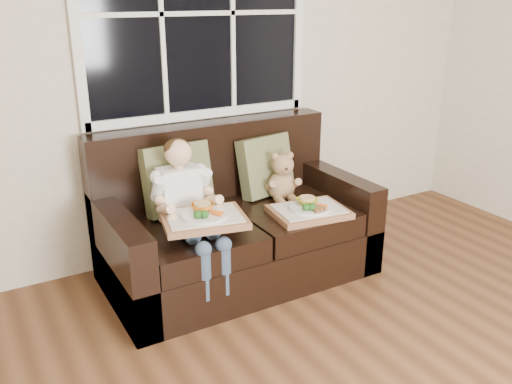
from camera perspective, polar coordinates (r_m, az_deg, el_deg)
window_back at (r=3.69m, az=-6.21°, el=18.20°), size 1.62×0.04×1.37m
loveseat at (r=3.58m, az=-2.38°, el=-3.92°), size 1.70×0.92×0.96m
pillow_left at (r=3.46m, az=-8.28°, el=1.39°), size 0.45×0.22×0.45m
pillow_right at (r=3.74m, az=1.02°, el=2.78°), size 0.43×0.26×0.42m
child at (r=3.22m, az=-7.36°, el=-0.74°), size 0.36×0.59×0.80m
teddy_bear at (r=3.66m, az=2.81°, el=1.27°), size 0.23×0.28×0.35m
tray_left at (r=3.08m, az=-5.51°, el=-2.68°), size 0.53×0.45×0.11m
tray_right at (r=3.44m, az=5.59°, el=-1.90°), size 0.51×0.41×0.11m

